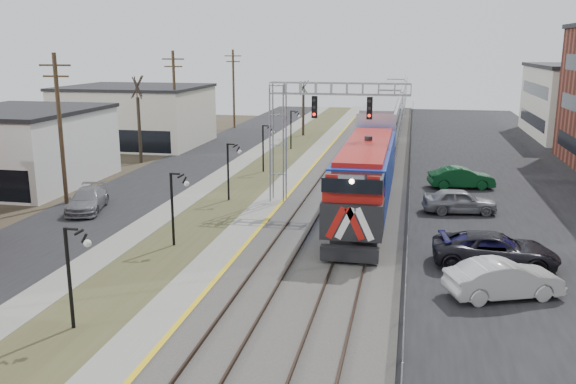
# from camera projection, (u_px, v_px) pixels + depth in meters

# --- Properties ---
(street_west) EXTENTS (7.00, 120.00, 0.04)m
(street_west) POSITION_uv_depth(u_px,v_px,m) (166.00, 176.00, 50.14)
(street_west) COLOR black
(street_west) RESTS_ON ground
(sidewalk) EXTENTS (2.00, 120.00, 0.08)m
(sidewalk) POSITION_uv_depth(u_px,v_px,m) (218.00, 178.00, 49.26)
(sidewalk) COLOR gray
(sidewalk) RESTS_ON ground
(grass_median) EXTENTS (4.00, 120.00, 0.06)m
(grass_median) POSITION_uv_depth(u_px,v_px,m) (254.00, 179.00, 48.68)
(grass_median) COLOR #3F4726
(grass_median) RESTS_ON ground
(platform) EXTENTS (2.00, 120.00, 0.24)m
(platform) POSITION_uv_depth(u_px,v_px,m) (291.00, 180.00, 48.07)
(platform) COLOR gray
(platform) RESTS_ON ground
(ballast_bed) EXTENTS (8.00, 120.00, 0.20)m
(ballast_bed) POSITION_uv_depth(u_px,v_px,m) (354.00, 183.00, 47.11)
(ballast_bed) COLOR #595651
(ballast_bed) RESTS_ON ground
(parking_lot) EXTENTS (16.00, 120.00, 0.04)m
(parking_lot) POSITION_uv_depth(u_px,v_px,m) (517.00, 191.00, 44.80)
(parking_lot) COLOR black
(parking_lot) RESTS_ON ground
(platform_edge) EXTENTS (0.24, 120.00, 0.01)m
(platform_edge) POSITION_uv_depth(u_px,v_px,m) (302.00, 179.00, 47.87)
(platform_edge) COLOR gold
(platform_edge) RESTS_ON platform
(track_near) EXTENTS (1.58, 120.00, 0.15)m
(track_near) POSITION_uv_depth(u_px,v_px,m) (329.00, 179.00, 47.45)
(track_near) COLOR #2D2119
(track_near) RESTS_ON ballast_bed
(track_far) EXTENTS (1.58, 120.00, 0.15)m
(track_far) POSITION_uv_depth(u_px,v_px,m) (374.00, 181.00, 46.77)
(track_far) COLOR #2D2119
(track_far) RESTS_ON ballast_bed
(train) EXTENTS (3.00, 85.85, 5.33)m
(train) POSITION_uv_depth(u_px,v_px,m) (389.00, 112.00, 70.97)
(train) COLOR #132E9F
(train) RESTS_ON ground
(signal_gantry) EXTENTS (9.00, 1.07, 8.15)m
(signal_gantry) POSITION_uv_depth(u_px,v_px,m) (304.00, 122.00, 39.69)
(signal_gantry) COLOR gray
(signal_gantry) RESTS_ON ground
(lampposts) EXTENTS (0.14, 62.14, 4.00)m
(lampposts) POSITION_uv_depth(u_px,v_px,m) (174.00, 209.00, 32.29)
(lampposts) COLOR black
(lampposts) RESTS_ON ground
(utility_poles) EXTENTS (0.28, 80.28, 10.00)m
(utility_poles) POSITION_uv_depth(u_px,v_px,m) (60.00, 130.00, 40.03)
(utility_poles) COLOR #4C3823
(utility_poles) RESTS_ON ground
(fence) EXTENTS (0.04, 120.00, 1.60)m
(fence) POSITION_uv_depth(u_px,v_px,m) (410.00, 176.00, 46.13)
(fence) COLOR gray
(fence) RESTS_ON ground
(bare_trees) EXTENTS (12.30, 42.30, 5.95)m
(bare_trees) POSITION_uv_depth(u_px,v_px,m) (170.00, 136.00, 53.47)
(bare_trees) COLOR #382D23
(bare_trees) RESTS_ON ground
(car_lot_b) EXTENTS (5.15, 3.35, 1.60)m
(car_lot_b) POSITION_uv_depth(u_px,v_px,m) (504.00, 280.00, 25.61)
(car_lot_b) COLOR silver
(car_lot_b) RESTS_ON ground
(car_lot_c) EXTENTS (5.92, 2.78, 1.64)m
(car_lot_c) POSITION_uv_depth(u_px,v_px,m) (495.00, 251.00, 29.19)
(car_lot_c) COLOR black
(car_lot_c) RESTS_ON ground
(car_lot_d) EXTENTS (5.44, 2.80, 1.51)m
(car_lot_d) POSITION_uv_depth(u_px,v_px,m) (494.00, 250.00, 29.51)
(car_lot_d) COLOR #18154C
(car_lot_d) RESTS_ON ground
(car_lot_e) EXTENTS (4.82, 2.45, 1.57)m
(car_lot_e) POSITION_uv_depth(u_px,v_px,m) (460.00, 201.00, 38.66)
(car_lot_e) COLOR gray
(car_lot_e) RESTS_ON ground
(car_lot_f) EXTENTS (5.01, 2.49, 1.58)m
(car_lot_f) POSITION_uv_depth(u_px,v_px,m) (461.00, 178.00, 45.48)
(car_lot_f) COLOR #0E461F
(car_lot_f) RESTS_ON ground
(car_street_b) EXTENTS (3.27, 5.28, 1.43)m
(car_street_b) POSITION_uv_depth(u_px,v_px,m) (87.00, 200.00, 39.20)
(car_street_b) COLOR gray
(car_street_b) RESTS_ON ground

